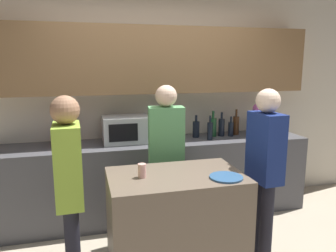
{
  "coord_description": "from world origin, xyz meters",
  "views": [
    {
      "loc": [
        -0.8,
        -2.2,
        1.79
      ],
      "look_at": [
        -0.11,
        0.46,
        1.26
      ],
      "focal_mm": 35.0,
      "sensor_mm": 36.0,
      "label": 1
    }
  ],
  "objects_px": {
    "bottle_2": "(213,127)",
    "person_center": "(265,163)",
    "bottle_4": "(231,129)",
    "bottle_5": "(236,125)",
    "cup_0": "(142,171)",
    "bottle_0": "(196,129)",
    "bottle_1": "(210,131)",
    "person_left": "(166,151)",
    "toaster": "(65,137)",
    "microwave": "(126,129)",
    "potted_plant": "(257,119)",
    "bottle_3": "(221,127)",
    "bottle_6": "(251,128)",
    "person_right": "(69,183)",
    "plate_on_island": "(226,177)"
  },
  "relations": [
    {
      "from": "bottle_2",
      "to": "bottle_5",
      "type": "height_order",
      "value": "bottle_5"
    },
    {
      "from": "plate_on_island",
      "to": "cup_0",
      "type": "xyz_separation_m",
      "value": [
        -0.63,
        0.18,
        0.05
      ]
    },
    {
      "from": "toaster",
      "to": "cup_0",
      "type": "height_order",
      "value": "toaster"
    },
    {
      "from": "plate_on_island",
      "to": "cup_0",
      "type": "distance_m",
      "value": 0.66
    },
    {
      "from": "bottle_2",
      "to": "bottle_6",
      "type": "distance_m",
      "value": 0.47
    },
    {
      "from": "bottle_3",
      "to": "bottle_6",
      "type": "xyz_separation_m",
      "value": [
        0.34,
        -0.13,
        -0.01
      ]
    },
    {
      "from": "bottle_1",
      "to": "person_left",
      "type": "xyz_separation_m",
      "value": [
        -0.66,
        -0.5,
        -0.07
      ]
    },
    {
      "from": "potted_plant",
      "to": "person_right",
      "type": "xyz_separation_m",
      "value": [
        -2.25,
        -1.27,
        -0.18
      ]
    },
    {
      "from": "plate_on_island",
      "to": "person_left",
      "type": "height_order",
      "value": "person_left"
    },
    {
      "from": "bottle_2",
      "to": "person_left",
      "type": "bearing_deg",
      "value": -138.77
    },
    {
      "from": "toaster",
      "to": "microwave",
      "type": "bearing_deg",
      "value": -0.13
    },
    {
      "from": "toaster",
      "to": "plate_on_island",
      "type": "relative_size",
      "value": 1.0
    },
    {
      "from": "bottle_3",
      "to": "bottle_6",
      "type": "height_order",
      "value": "bottle_3"
    },
    {
      "from": "bottle_4",
      "to": "person_right",
      "type": "bearing_deg",
      "value": -146.43
    },
    {
      "from": "bottle_0",
      "to": "bottle_5",
      "type": "height_order",
      "value": "bottle_5"
    },
    {
      "from": "bottle_4",
      "to": "cup_0",
      "type": "distance_m",
      "value": 1.8
    },
    {
      "from": "cup_0",
      "to": "bottle_4",
      "type": "bearing_deg",
      "value": 42.54
    },
    {
      "from": "microwave",
      "to": "cup_0",
      "type": "relative_size",
      "value": 4.7
    },
    {
      "from": "microwave",
      "to": "bottle_3",
      "type": "relative_size",
      "value": 1.75
    },
    {
      "from": "potted_plant",
      "to": "person_center",
      "type": "height_order",
      "value": "person_center"
    },
    {
      "from": "bottle_1",
      "to": "cup_0",
      "type": "bearing_deg",
      "value": -132.41
    },
    {
      "from": "person_left",
      "to": "bottle_1",
      "type": "bearing_deg",
      "value": -135.94
    },
    {
      "from": "person_center",
      "to": "person_right",
      "type": "height_order",
      "value": "person_center"
    },
    {
      "from": "bottle_1",
      "to": "bottle_4",
      "type": "height_order",
      "value": "bottle_1"
    },
    {
      "from": "bottle_2",
      "to": "person_center",
      "type": "bearing_deg",
      "value": -90.83
    },
    {
      "from": "bottle_0",
      "to": "bottle_1",
      "type": "xyz_separation_m",
      "value": [
        0.11,
        -0.17,
        0.01
      ]
    },
    {
      "from": "person_left",
      "to": "person_center",
      "type": "xyz_separation_m",
      "value": [
        0.75,
        -0.56,
        -0.01
      ]
    },
    {
      "from": "cup_0",
      "to": "person_right",
      "type": "height_order",
      "value": "person_right"
    },
    {
      "from": "bottle_4",
      "to": "bottle_5",
      "type": "bearing_deg",
      "value": 35.92
    },
    {
      "from": "toaster",
      "to": "person_left",
      "type": "xyz_separation_m",
      "value": [
        0.98,
        -0.64,
        -0.05
      ]
    },
    {
      "from": "plate_on_island",
      "to": "person_right",
      "type": "distance_m",
      "value": 1.19
    },
    {
      "from": "person_left",
      "to": "person_center",
      "type": "distance_m",
      "value": 0.93
    },
    {
      "from": "bottle_6",
      "to": "microwave",
      "type": "bearing_deg",
      "value": 176.11
    },
    {
      "from": "person_center",
      "to": "person_left",
      "type": "bearing_deg",
      "value": 50.3
    },
    {
      "from": "cup_0",
      "to": "microwave",
      "type": "bearing_deg",
      "value": 88.3
    },
    {
      "from": "bottle_4",
      "to": "cup_0",
      "type": "xyz_separation_m",
      "value": [
        -1.33,
        -1.22,
        -0.03
      ]
    },
    {
      "from": "toaster",
      "to": "bottle_2",
      "type": "xyz_separation_m",
      "value": [
        1.74,
        0.03,
        0.03
      ]
    },
    {
      "from": "potted_plant",
      "to": "person_center",
      "type": "bearing_deg",
      "value": -116.77
    },
    {
      "from": "toaster",
      "to": "person_center",
      "type": "bearing_deg",
      "value": -34.92
    },
    {
      "from": "bottle_6",
      "to": "cup_0",
      "type": "xyz_separation_m",
      "value": [
        -1.56,
        -1.14,
        -0.04
      ]
    },
    {
      "from": "potted_plant",
      "to": "bottle_2",
      "type": "bearing_deg",
      "value": 177.22
    },
    {
      "from": "bottle_3",
      "to": "person_right",
      "type": "relative_size",
      "value": 0.19
    },
    {
      "from": "bottle_2",
      "to": "person_center",
      "type": "relative_size",
      "value": 0.2
    },
    {
      "from": "bottle_2",
      "to": "toaster",
      "type": "bearing_deg",
      "value": -179.06
    },
    {
      "from": "bottle_4",
      "to": "person_left",
      "type": "bearing_deg",
      "value": -147.88
    },
    {
      "from": "toaster",
      "to": "bottle_4",
      "type": "bearing_deg",
      "value": -0.81
    },
    {
      "from": "bottle_5",
      "to": "cup_0",
      "type": "bearing_deg",
      "value": -137.91
    },
    {
      "from": "microwave",
      "to": "potted_plant",
      "type": "distance_m",
      "value": 1.67
    },
    {
      "from": "bottle_5",
      "to": "microwave",
      "type": "bearing_deg",
      "value": -177.9
    },
    {
      "from": "toaster",
      "to": "bottle_5",
      "type": "distance_m",
      "value": 2.06
    }
  ]
}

